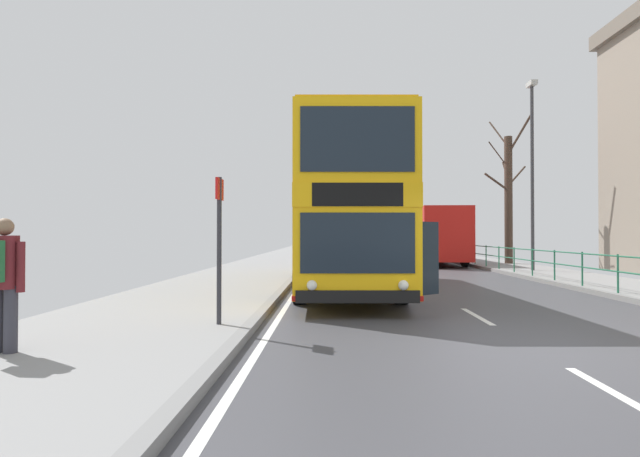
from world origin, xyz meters
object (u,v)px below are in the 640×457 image
at_px(bare_tree_far_00, 509,196).
at_px(pedestrian_with_backpack, 2,275).
at_px(background_bus_far_lane, 432,234).
at_px(street_lamp_far_side, 532,161).
at_px(bus_stop_sign_near, 219,233).
at_px(double_decker_bus_main, 344,213).

bearing_deg(bare_tree_far_00, pedestrian_with_backpack, -124.44).
height_order(background_bus_far_lane, pedestrian_with_backpack, background_bus_far_lane).
bearing_deg(pedestrian_with_backpack, street_lamp_far_side, 49.21).
height_order(bus_stop_sign_near, street_lamp_far_side, street_lamp_far_side).
relative_size(pedestrian_with_backpack, street_lamp_far_side, 0.21).
xyz_separation_m(double_decker_bus_main, street_lamp_far_side, (8.14, 6.13, 2.47)).
xyz_separation_m(double_decker_bus_main, pedestrian_with_backpack, (-4.53, -8.55, -1.17)).
distance_m(background_bus_far_lane, bare_tree_far_00, 4.65).
bearing_deg(double_decker_bus_main, pedestrian_with_backpack, -117.90).
height_order(double_decker_bus_main, street_lamp_far_side, street_lamp_far_side).
height_order(double_decker_bus_main, bus_stop_sign_near, double_decker_bus_main).
bearing_deg(bus_stop_sign_near, pedestrian_with_backpack, -137.78).
distance_m(double_decker_bus_main, bare_tree_far_00, 14.29).
bearing_deg(bare_tree_far_00, double_decker_bus_main, -128.89).
bearing_deg(bus_stop_sign_near, double_decker_bus_main, 70.85).
height_order(double_decker_bus_main, bare_tree_far_00, bare_tree_far_00).
bearing_deg(street_lamp_far_side, bare_tree_far_00, 80.90).
height_order(street_lamp_far_side, bare_tree_far_00, street_lamp_far_side).
bearing_deg(pedestrian_with_backpack, double_decker_bus_main, 62.10).
xyz_separation_m(pedestrian_with_backpack, bus_stop_sign_near, (2.27, 2.06, 0.54)).
bearing_deg(street_lamp_far_side, bus_stop_sign_near, -129.48).
bearing_deg(street_lamp_far_side, double_decker_bus_main, -143.01).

